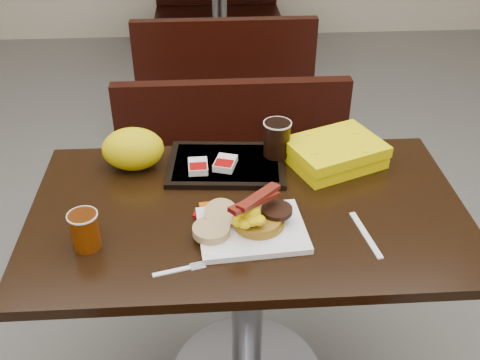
{
  "coord_description": "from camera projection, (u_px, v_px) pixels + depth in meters",
  "views": [
    {
      "loc": [
        -0.1,
        -1.24,
        1.68
      ],
      "look_at": [
        -0.02,
        0.03,
        0.82
      ],
      "focal_mm": 42.26,
      "sensor_mm": 36.0,
      "label": 1
    }
  ],
  "objects": [
    {
      "name": "bench_far_n",
      "position": [
        217.0,
        0.0,
        4.51
      ],
      "size": [
        1.0,
        0.46,
        0.72
      ],
      "primitive_type": null,
      "color": "black",
      "rests_on": "floor"
    },
    {
      "name": "muffin_bottom",
      "position": [
        211.0,
        230.0,
        1.43
      ],
      "size": [
        0.11,
        0.11,
        0.02
      ],
      "primitive_type": "cylinder",
      "rotation": [
        0.0,
        0.0,
        -0.18
      ],
      "color": "tan",
      "rests_on": "platter"
    },
    {
      "name": "hashbrown_sleeve_left",
      "position": [
        198.0,
        166.0,
        1.68
      ],
      "size": [
        0.06,
        0.08,
        0.02
      ],
      "primitive_type": "cube",
      "rotation": [
        0.0,
        0.0,
        0.04
      ],
      "color": "silver",
      "rests_on": "tray"
    },
    {
      "name": "condiment_syrup",
      "position": [
        206.0,
        206.0,
        1.56
      ],
      "size": [
        0.04,
        0.03,
        0.01
      ],
      "primitive_type": "cube",
      "rotation": [
        0.0,
        0.0,
        0.11
      ],
      "color": "#B85207",
      "rests_on": "table_near"
    },
    {
      "name": "fork",
      "position": [
        172.0,
        271.0,
        1.34
      ],
      "size": [
        0.13,
        0.05,
        0.0
      ],
      "primitive_type": null,
      "rotation": [
        0.0,
        0.0,
        0.25
      ],
      "color": "white",
      "rests_on": "table_near"
    },
    {
      "name": "clamshell",
      "position": [
        335.0,
        153.0,
        1.73
      ],
      "size": [
        0.33,
        0.29,
        0.07
      ],
      "primitive_type": "cube",
      "rotation": [
        0.0,
        0.0,
        0.4
      ],
      "color": "yellow",
      "rests_on": "table_near"
    },
    {
      "name": "paper_bag",
      "position": [
        133.0,
        149.0,
        1.69
      ],
      "size": [
        0.21,
        0.18,
        0.13
      ],
      "primitive_type": "ellipsoid",
      "rotation": [
        0.0,
        0.0,
        -0.23
      ],
      "color": "yellow",
      "rests_on": "table_near"
    },
    {
      "name": "scrambled_eggs",
      "position": [
        251.0,
        214.0,
        1.42
      ],
      "size": [
        0.1,
        0.1,
        0.05
      ],
      "primitive_type": "ellipsoid",
      "rotation": [
        0.0,
        0.0,
        0.2
      ],
      "color": "#FFDE05",
      "rests_on": "pancake_stack"
    },
    {
      "name": "table_far",
      "position": [
        220.0,
        27.0,
        3.92
      ],
      "size": [
        1.2,
        0.7,
        0.75
      ],
      "primitive_type": null,
      "color": "black",
      "rests_on": "floor"
    },
    {
      "name": "tray",
      "position": [
        226.0,
        164.0,
        1.73
      ],
      "size": [
        0.37,
        0.28,
        0.02
      ],
      "primitive_type": "cube",
      "rotation": [
        0.0,
        0.0,
        -0.08
      ],
      "color": "black",
      "rests_on": "table_near"
    },
    {
      "name": "pancake_stack",
      "position": [
        259.0,
        220.0,
        1.46
      ],
      "size": [
        0.14,
        0.14,
        0.03
      ],
      "primitive_type": "cylinder",
      "rotation": [
        0.0,
        0.0,
        0.01
      ],
      "color": "#A87A1C",
      "rests_on": "platter"
    },
    {
      "name": "platter",
      "position": [
        252.0,
        230.0,
        1.46
      ],
      "size": [
        0.29,
        0.24,
        0.02
      ],
      "primitive_type": "cube",
      "rotation": [
        0.0,
        0.0,
        0.08
      ],
      "color": "white",
      "rests_on": "table_near"
    },
    {
      "name": "knife",
      "position": [
        366.0,
        235.0,
        1.46
      ],
      "size": [
        0.04,
        0.19,
        0.0
      ],
      "primitive_type": "cube",
      "rotation": [
        0.0,
        0.0,
        -1.42
      ],
      "color": "white",
      "rests_on": "table_near"
    },
    {
      "name": "hashbrown_sleeve_right",
      "position": [
        225.0,
        163.0,
        1.7
      ],
      "size": [
        0.08,
        0.09,
        0.02
      ],
      "primitive_type": "cube",
      "rotation": [
        0.0,
        0.0,
        -0.3
      ],
      "color": "silver",
      "rests_on": "tray"
    },
    {
      "name": "coffee_cup_near",
      "position": [
        85.0,
        231.0,
        1.4
      ],
      "size": [
        0.09,
        0.09,
        0.1
      ],
      "primitive_type": "cylinder",
      "rotation": [
        0.0,
        0.0,
        -0.32
      ],
      "color": "#933905",
      "rests_on": "table_near"
    },
    {
      "name": "coffee_cup_far",
      "position": [
        277.0,
        139.0,
        1.73
      ],
      "size": [
        0.1,
        0.1,
        0.11
      ],
      "primitive_type": "cylinder",
      "rotation": [
        0.0,
        0.0,
        -0.23
      ],
      "color": "black",
      "rests_on": "tray"
    },
    {
      "name": "bench_near_n",
      "position": [
        235.0,
        182.0,
        2.35
      ],
      "size": [
        1.0,
        0.46,
        0.72
      ],
      "primitive_type": null,
      "color": "black",
      "rests_on": "floor"
    },
    {
      "name": "sausage_patty",
      "position": [
        277.0,
        210.0,
        1.46
      ],
      "size": [
        0.09,
        0.09,
        0.01
      ],
      "primitive_type": "cylinder",
      "rotation": [
        0.0,
        0.0,
        -0.06
      ],
      "color": "black",
      "rests_on": "pancake_stack"
    },
    {
      "name": "bench_far_s",
      "position": [
        224.0,
        69.0,
        3.35
      ],
      "size": [
        1.0,
        0.46,
        0.72
      ],
      "primitive_type": null,
      "color": "black",
      "rests_on": "floor"
    },
    {
      "name": "table_near",
      "position": [
        247.0,
        304.0,
        1.77
      ],
      "size": [
        1.2,
        0.7,
        0.75
      ],
      "primitive_type": null,
      "color": "black",
      "rests_on": "floor"
    },
    {
      "name": "muffin_top",
      "position": [
        221.0,
        214.0,
        1.47
      ],
      "size": [
        0.09,
        0.09,
        0.05
      ],
      "primitive_type": "cylinder",
      "rotation": [
        0.38,
        0.0,
        0.0
      ],
      "color": "tan",
      "rests_on": "platter"
    },
    {
      "name": "condiment_ketchup",
      "position": [
        201.0,
        215.0,
        1.52
      ],
      "size": [
        0.04,
        0.04,
        0.01
      ],
      "primitive_type": "cube",
      "rotation": [
        0.0,
        0.0,
        -0.24
      ],
      "color": "#8C0504",
      "rests_on": "table_near"
    },
    {
      "name": "bacon_strips",
      "position": [
        254.0,
        201.0,
        1.42
      ],
      "size": [
        0.17,
        0.16,
        0.01
      ],
      "primitive_type": null,
      "rotation": [
        0.0,
        0.0,
        0.73
      ],
      "color": "#490509",
      "rests_on": "scrambled_eggs"
    }
  ]
}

